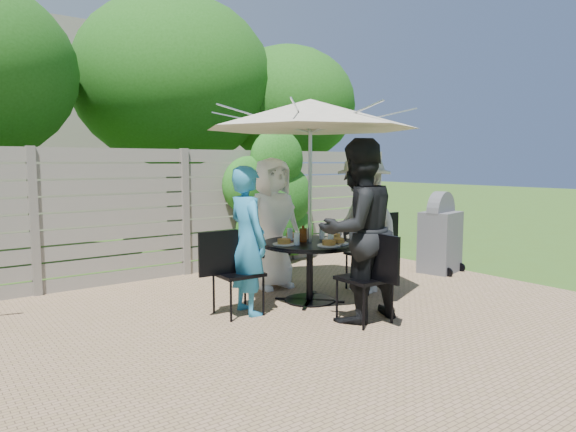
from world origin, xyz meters
TOP-DOWN VIEW (x-y plane):
  - backyard_envelope at (0.09, 10.29)m, footprint 60.00×60.00m
  - patio_table at (0.52, 0.78)m, footprint 1.16×1.16m
  - umbrella at (0.52, 0.78)m, footprint 2.57×2.57m
  - chair_back at (0.57, 1.75)m, footprint 0.47×0.68m
  - person_back at (0.57, 1.61)m, footprint 0.87×0.59m
  - chair_left at (-0.44, 0.83)m, footprint 0.69×0.47m
  - person_left at (-0.31, 0.83)m, footprint 0.42×0.61m
  - chair_front at (0.47, -0.18)m, footprint 0.47×0.69m
  - person_front at (0.48, -0.05)m, footprint 0.96×0.77m
  - chair_right at (1.49, 0.73)m, footprint 0.74×0.51m
  - person_right at (1.35, 0.74)m, footprint 0.71×1.17m
  - plate_back at (0.54, 1.14)m, footprint 0.26×0.26m
  - plate_left at (0.16, 0.80)m, footprint 0.26×0.26m
  - plate_front at (0.50, 0.42)m, footprint 0.26×0.26m
  - plate_right at (0.88, 0.76)m, footprint 0.26×0.26m
  - plate_extra at (0.68, 0.47)m, footprint 0.24×0.24m
  - glass_back at (0.43, 1.05)m, footprint 0.07×0.07m
  - glass_left at (0.26, 0.69)m, footprint 0.07×0.07m
  - glass_front at (0.61, 0.52)m, footprint 0.07×0.07m
  - glass_right at (0.79, 0.87)m, footprint 0.07×0.07m
  - syrup_jug at (0.46, 0.83)m, footprint 0.09×0.09m
  - coffee_cup at (0.63, 1.00)m, footprint 0.08×0.08m
  - bbq_grill at (3.11, 0.88)m, footprint 0.69×0.58m

SIDE VIEW (x-z plane):
  - chair_back at x=0.57m, z-range -0.19..0.75m
  - chair_left at x=-0.44m, z-range -0.19..0.76m
  - chair_front at x=0.47m, z-range -0.19..0.76m
  - chair_right at x=1.49m, z-range -0.20..0.80m
  - patio_table at x=0.52m, z-range 0.14..0.87m
  - bbq_grill at x=3.11m, z-range -0.05..1.17m
  - plate_back at x=0.54m, z-range 0.72..0.78m
  - plate_left at x=0.16m, z-range 0.72..0.78m
  - plate_front at x=0.50m, z-range 0.72..0.78m
  - plate_right at x=0.88m, z-range 0.72..0.78m
  - plate_extra at x=0.68m, z-range 0.72..0.78m
  - coffee_cup at x=0.63m, z-range 0.73..0.85m
  - glass_back at x=0.43m, z-range 0.73..0.87m
  - glass_left at x=0.26m, z-range 0.73..0.87m
  - glass_front at x=0.61m, z-range 0.73..0.87m
  - glass_right at x=0.79m, z-range 0.73..0.87m
  - syrup_jug at x=0.46m, z-range 0.73..0.89m
  - person_left at x=-0.31m, z-range 0.00..1.62m
  - person_back at x=0.57m, z-range 0.00..1.71m
  - person_right at x=1.35m, z-range 0.00..1.76m
  - person_front at x=0.48m, z-range 0.00..1.90m
  - umbrella at x=0.52m, z-range 1.01..3.38m
  - backyard_envelope at x=0.09m, z-range 0.11..5.11m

